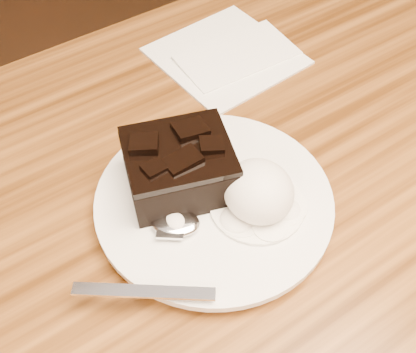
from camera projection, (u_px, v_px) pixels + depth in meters
plate at (214, 204)px, 0.51m from camera, size 0.22×0.22×0.02m
brownie at (179, 169)px, 0.50m from camera, size 0.12×0.11×0.04m
ice_cream_scoop at (259, 191)px, 0.48m from camera, size 0.06×0.07×0.05m
melt_puddle at (257, 205)px, 0.50m from camera, size 0.09×0.09×0.00m
spoon at (176, 224)px, 0.48m from camera, size 0.16×0.13×0.01m
napkin at (226, 55)px, 0.67m from camera, size 0.16×0.16×0.01m
crumb_a at (295, 191)px, 0.51m from camera, size 0.01×0.01×0.00m
crumb_b at (235, 218)px, 0.49m from camera, size 0.01×0.01×0.00m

